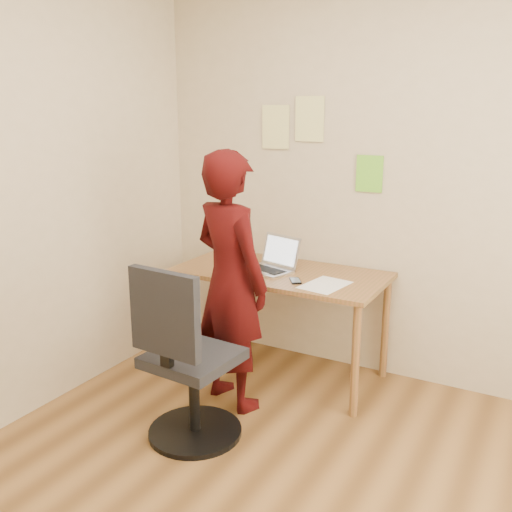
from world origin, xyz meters
The scene contains 10 objects.
room centered at (0.00, 0.00, 1.35)m, with size 3.58×3.58×2.78m.
desk centered at (-0.67, 1.38, 0.65)m, with size 1.40×0.70×0.74m.
laptop centered at (-0.73, 1.38, 0.79)m, with size 0.37×0.35×0.22m.
paper_sheet centered at (-0.29, 1.24, 0.74)m, with size 0.23×0.32×0.00m, color white.
phone centered at (-0.48, 1.22, 0.74)m, with size 0.12×0.14×0.01m.
wall_note_left centered at (-0.90, 1.74, 1.67)m, with size 0.21×0.00×0.30m, color #ECE88D.
wall_note_mid centered at (-0.64, 1.74, 1.73)m, with size 0.21×0.00×0.30m, color #ECE88D.
wall_note_right centered at (-0.20, 1.74, 1.38)m, with size 0.18×0.00×0.24m, color #73D32F.
office_chair centered at (-0.74, 0.39, 0.44)m, with size 0.53×0.53×1.02m.
person centered at (-0.76, 0.89, 0.79)m, with size 0.58×0.38×1.58m, color #340707.
Camera 1 is at (0.97, -1.90, 1.80)m, focal length 40.00 mm.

